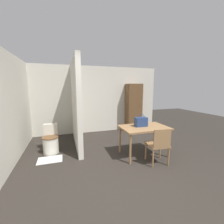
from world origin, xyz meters
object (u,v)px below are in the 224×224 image
Objects in this scene: wooden_chair at (159,144)px; wooden_cabinet at (133,107)px; handbag at (141,122)px; dining_table at (144,130)px; toilet at (51,141)px.

wooden_cabinet is at bearing 82.26° from wooden_chair.
wooden_cabinet is at bearing 68.82° from handbag.
dining_table reaches higher than toilet.
handbag reaches higher than dining_table.
wooden_chair reaches higher than toilet.
wooden_chair is (0.08, -0.52, -0.19)m from dining_table.
dining_table is 3.66× the size of handbag.
dining_table is 0.63× the size of wooden_cabinet.
wooden_cabinet reaches higher than handbag.
wooden_chair is at bearing -76.50° from handbag.
dining_table is 1.60× the size of toilet.
handbag reaches higher than toilet.
toilet is at bearing 155.19° from wooden_chair.
wooden_chair is 2.75m from toilet.
toilet is (-2.35, 1.42, -0.16)m from wooden_chair.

